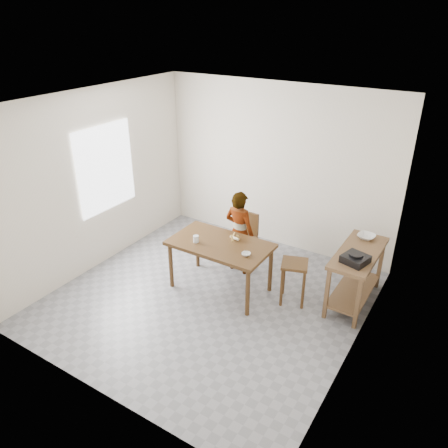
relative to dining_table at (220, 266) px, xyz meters
The scene contains 17 objects.
floor 0.50m from the dining_table, 90.00° to the right, with size 4.00×4.00×0.04m, color slate.
ceiling 2.36m from the dining_table, 90.00° to the right, with size 4.00×4.00×0.04m, color white.
wall_back 1.98m from the dining_table, 90.00° to the left, with size 4.00×0.04×2.70m, color beige.
wall_front 2.52m from the dining_table, 90.00° to the right, with size 4.00×0.04×2.70m, color beige.
wall_left 2.26m from the dining_table, behind, with size 0.04×4.00×2.70m, color beige.
wall_right 2.26m from the dining_table, ahead, with size 0.04×4.00×2.70m, color beige.
window_pane 2.27m from the dining_table, behind, with size 0.02×1.10×1.30m, color white.
dining_table is the anchor object (origin of this frame).
prep_counter 1.86m from the dining_table, 22.15° to the left, with size 0.50×1.20×0.80m, color brown, non-canonical shape.
child 0.64m from the dining_table, 92.64° to the left, with size 0.48×0.31×1.31m, color white.
dining_chair 0.82m from the dining_table, 98.55° to the left, with size 0.39×0.39×0.81m, color #422913, non-canonical shape.
stool 1.05m from the dining_table, 15.25° to the left, with size 0.35×0.35×0.61m, color #422913, non-canonical shape.
glass_tumbler 0.54m from the dining_table, 152.76° to the right, with size 0.08×0.08×0.10m, color silver.
small_bowl 0.62m from the dining_table, 12.73° to the right, with size 0.12×0.12×0.04m, color silver.
banana 0.46m from the dining_table, 57.67° to the left, with size 0.17×0.12×0.06m, color yellow, non-canonical shape.
serving_bowl 2.07m from the dining_table, 33.13° to the left, with size 0.23×0.23×0.06m, color silver.
gas_burner 1.86m from the dining_table, 12.64° to the left, with size 0.29×0.29×0.10m, color black.
Camera 1 is at (2.85, -4.15, 3.66)m, focal length 35.00 mm.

